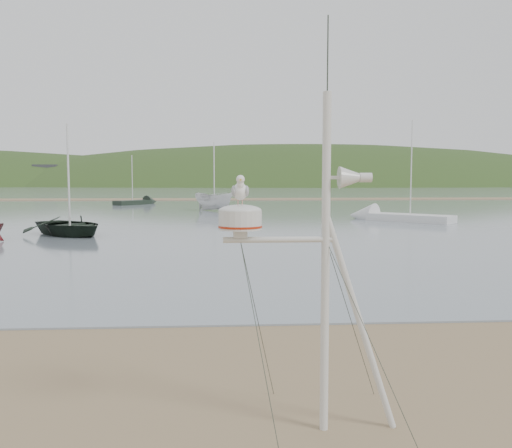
{
  "coord_description": "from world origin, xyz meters",
  "views": [
    {
      "loc": [
        2.05,
        -6.87,
        3.03
      ],
      "look_at": [
        2.54,
        1.0,
        2.36
      ],
      "focal_mm": 38.0,
      "sensor_mm": 36.0,
      "label": 1
    }
  ],
  "objects": [
    {
      "name": "far_cottages",
      "position": [
        3.0,
        196.0,
        4.0
      ],
      "size": [
        294.4,
        6.3,
        8.0
      ],
      "color": "beige",
      "rests_on": "ground"
    },
    {
      "name": "water",
      "position": [
        0.0,
        132.0,
        0.02
      ],
      "size": [
        560.0,
        256.0,
        0.04
      ],
      "primitive_type": "cube",
      "color": "slate",
      "rests_on": "ground"
    },
    {
      "name": "sandbar",
      "position": [
        0.0,
        70.0,
        0.07
      ],
      "size": [
        560.0,
        7.0,
        0.07
      ],
      "primitive_type": "cube",
      "color": "#7E6649",
      "rests_on": "water"
    },
    {
      "name": "hill_ridge",
      "position": [
        18.52,
        235.0,
        -19.7
      ],
      "size": [
        620.0,
        180.0,
        80.0
      ],
      "color": "#243B18",
      "rests_on": "ground"
    },
    {
      "name": "sailboat_dark_mid",
      "position": [
        -7.21,
        56.52,
        0.3
      ],
      "size": [
        4.92,
        5.7,
        6.08
      ],
      "color": "black",
      "rests_on": "ground"
    },
    {
      "name": "sailboat_white_near",
      "position": [
        13.51,
        31.29,
        0.3
      ],
      "size": [
        6.88,
        6.69,
        7.65
      ],
      "color": "silver",
      "rests_on": "ground"
    },
    {
      "name": "boat_white",
      "position": [
        1.31,
        43.03,
        2.36
      ],
      "size": [
        2.5,
        2.5,
        4.64
      ],
      "primitive_type": "imported",
      "rotation": [
        0.0,
        0.0,
        0.79
      ],
      "color": "silver",
      "rests_on": "water"
    },
    {
      "name": "ground",
      "position": [
        0.0,
        0.0,
        0.0
      ],
      "size": [
        560.0,
        560.0,
        0.0
      ],
      "primitive_type": "plane",
      "color": "#7E6649",
      "rests_on": "ground"
    },
    {
      "name": "mast_rig",
      "position": [
        3.2,
        -0.66,
        1.18
      ],
      "size": [
        2.17,
        2.32,
        4.89
      ],
      "color": "silver",
      "rests_on": "ground"
    },
    {
      "name": "boat_dark",
      "position": [
        -5.94,
        21.91,
        2.54
      ],
      "size": [
        3.26,
        3.24,
        4.99
      ],
      "primitive_type": "imported",
      "rotation": [
        0.0,
        0.0,
        0.78
      ],
      "color": "black",
      "rests_on": "water"
    }
  ]
}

